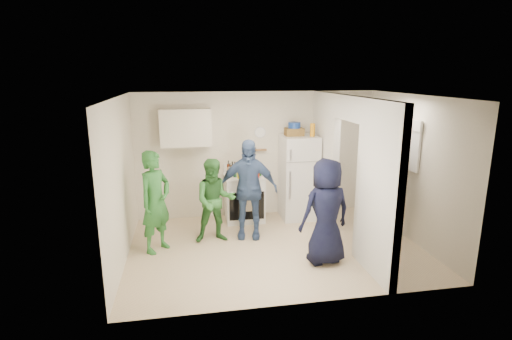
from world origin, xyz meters
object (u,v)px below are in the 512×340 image
Objects in this scene: person_green_left at (156,202)px; fridge at (299,177)px; person_denim at (248,189)px; person_navy at (326,212)px; blue_bowl at (294,125)px; person_green_center at (215,201)px; wicker_basket at (294,132)px; stove at (244,198)px; yellow_cup_stack_top at (313,130)px; person_nook at (378,187)px.

fridge is at bearing -27.11° from person_green_left.
person_denim is 1.08× the size of person_navy.
person_denim is at bearing -38.33° from person_green_left.
blue_bowl is at bearing 51.27° from person_denim.
person_green_center is at bearing -45.06° from person_navy.
person_green_left is at bearing -156.20° from wicker_basket.
person_navy is at bearing -64.98° from stove.
wicker_basket is at bearing 1.16° from stove.
yellow_cup_stack_top is at bearing 21.44° from person_green_center.
person_navy reaches higher than stove.
fridge is at bearing -26.57° from wicker_basket.
person_green_left reaches higher than person_navy.
blue_bowl is 1.67m from person_denim.
person_nook reaches higher than yellow_cup_stack_top.
blue_bowl reaches higher than person_denim.
person_denim is at bearing -141.06° from blue_bowl.
person_green_left is at bearing -168.89° from person_green_center.
blue_bowl reaches higher than wicker_basket.
fridge is at bearing -104.69° from person_navy.
blue_bowl is 2.20m from person_green_center.
person_green_center is at bearing -149.94° from blue_bowl.
blue_bowl is 0.15× the size of person_navy.
person_green_left is 0.95× the size of person_denim.
blue_bowl is 0.96× the size of yellow_cup_stack_top.
person_denim is (-0.06, -0.83, 0.42)m from stove.
person_denim is at bearing -94.01° from stove.
yellow_cup_stack_top reaches higher than fridge.
wicker_basket reaches higher than person_denim.
fridge is 6.64× the size of yellow_cup_stack_top.
wicker_basket is 2.98m from person_green_left.
stove is 1.72m from blue_bowl.
blue_bowl is 2.29m from person_navy.
yellow_cup_stack_top is 0.15× the size of person_green_left.
person_green_left is 2.70m from person_navy.
blue_bowl is at bearing 154.89° from yellow_cup_stack_top.
yellow_cup_stack_top reaches higher than person_denim.
blue_bowl reaches higher than person_green_center.
yellow_cup_stack_top is 2.36m from person_green_center.
person_green_center is at bearing -37.41° from person_green_left.
yellow_cup_stack_top is 0.17× the size of person_green_center.
yellow_cup_stack_top is 1.66m from person_nook.
fridge is at bearing -1.57° from stove.
wicker_basket is at bearing -25.42° from person_green_left.
fridge reaches higher than stove.
yellow_cup_stack_top is 3.23m from person_green_left.
fridge reaches higher than person_green_center.
person_green_left is (-1.61, -1.13, 0.38)m from stove.
person_green_center is at bearing -152.69° from fridge.
blue_bowl reaches higher than stove.
person_navy is (-0.37, -1.89, -0.97)m from yellow_cup_stack_top.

